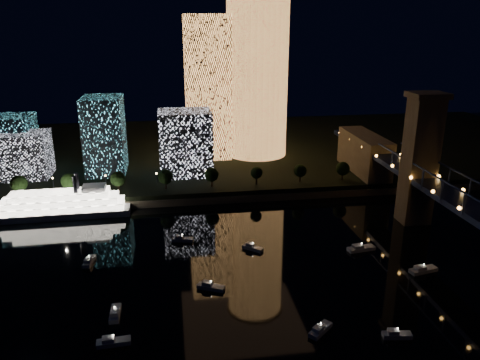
# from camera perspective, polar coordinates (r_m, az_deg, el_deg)

# --- Properties ---
(ground) EXTENTS (520.00, 520.00, 0.00)m
(ground) POSITION_cam_1_polar(r_m,az_deg,el_deg) (131.90, 4.74, -15.34)
(ground) COLOR black
(ground) RESTS_ON ground
(far_bank) EXTENTS (420.00, 160.00, 5.00)m
(far_bank) POSITION_cam_1_polar(r_m,az_deg,el_deg) (276.83, -2.75, 3.72)
(far_bank) COLOR black
(far_bank) RESTS_ON ground
(seawall) EXTENTS (420.00, 6.00, 3.00)m
(seawall) POSITION_cam_1_polar(r_m,az_deg,el_deg) (203.29, -0.47, -2.14)
(seawall) COLOR #6B5E4C
(seawall) RESTS_ON ground
(tower_cylindrical) EXTENTS (34.00, 34.00, 89.24)m
(tower_cylindrical) POSITION_cam_1_polar(r_m,az_deg,el_deg) (250.55, 2.13, 13.15)
(tower_cylindrical) COLOR #FFA451
(tower_cylindrical) RESTS_ON far_bank
(tower_rectangular) EXTENTS (22.87, 22.87, 72.78)m
(tower_rectangular) POSITION_cam_1_polar(r_m,az_deg,el_deg) (248.71, -3.99, 11.14)
(tower_rectangular) COLOR #FFA451
(tower_rectangular) RESTS_ON far_bank
(midrise_blocks) EXTENTS (103.73, 37.95, 36.08)m
(midrise_blocks) POSITION_cam_1_polar(r_m,az_deg,el_deg) (232.20, -17.11, 4.41)
(midrise_blocks) COLOR white
(midrise_blocks) RESTS_ON far_bank
(riverboat) EXTENTS (57.90, 13.37, 17.36)m
(riverboat) POSITION_cam_1_polar(r_m,az_deg,el_deg) (200.77, -21.70, -2.90)
(riverboat) COLOR silver
(riverboat) RESTS_ON ground
(motorboats) EXTENTS (110.12, 65.30, 2.78)m
(motorboats) POSITION_cam_1_polar(r_m,az_deg,el_deg) (142.29, 2.16, -12.13)
(motorboats) COLOR silver
(motorboats) RESTS_ON ground
(esplanade_trees) EXTENTS (165.84, 6.91, 8.95)m
(esplanade_trees) POSITION_cam_1_polar(r_m,az_deg,el_deg) (204.34, -10.11, 0.34)
(esplanade_trees) COLOR black
(esplanade_trees) RESTS_ON far_bank
(street_lamps) EXTENTS (132.70, 0.70, 5.65)m
(street_lamps) POSITION_cam_1_polar(r_m,az_deg,el_deg) (210.50, -10.14, 0.47)
(street_lamps) COLOR black
(street_lamps) RESTS_ON far_bank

